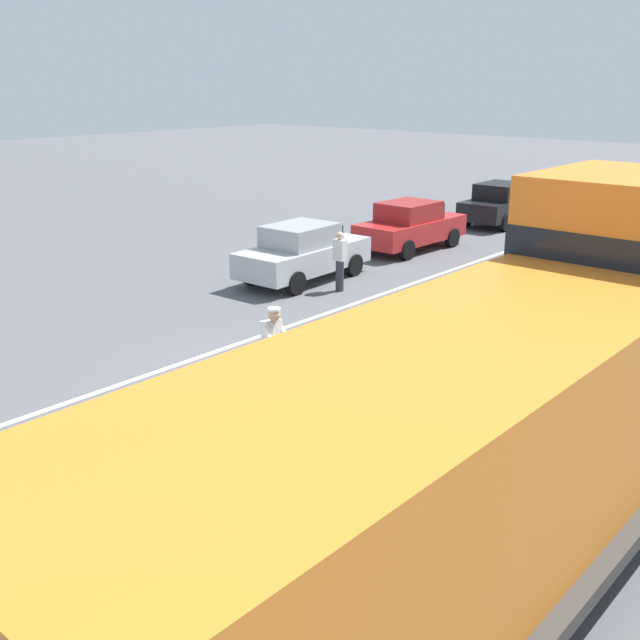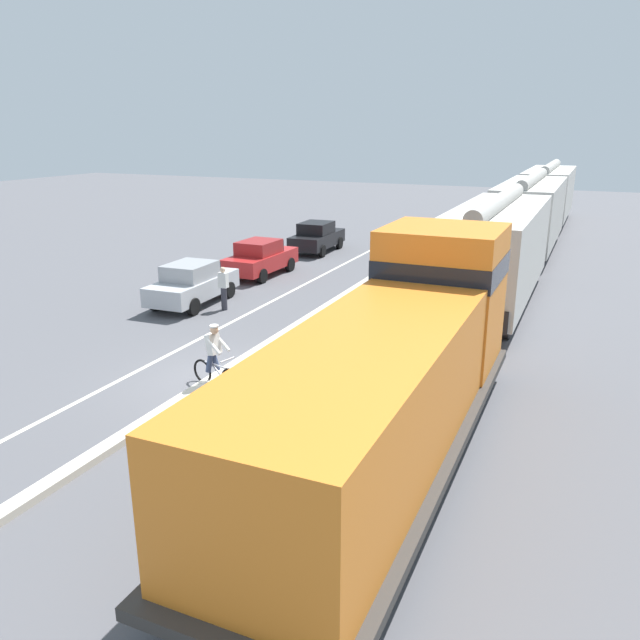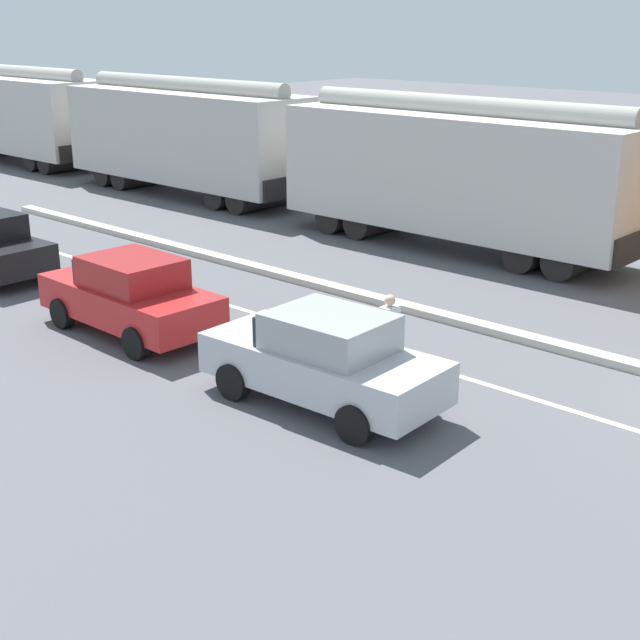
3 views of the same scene
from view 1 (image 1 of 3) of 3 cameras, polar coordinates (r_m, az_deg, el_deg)
name	(u,v)px [view 1 (image 1 of 3)]	position (r m, az deg, el deg)	size (l,w,h in m)	color
ground_plane	(282,388)	(13.99, -2.92, -5.19)	(120.00, 120.00, 0.00)	#56565B
median_curb	(453,312)	(18.47, 10.11, 0.63)	(0.36, 36.00, 0.16)	beige
lane_stripe	(374,297)	(19.77, 4.17, 1.79)	(0.14, 36.00, 0.01)	silver
locomotive	(517,410)	(9.09, 14.76, -6.67)	(3.10, 11.61, 4.20)	orange
parked_car_silver	(303,252)	(21.17, -1.30, 5.19)	(1.98, 4.27, 1.62)	#B7BABF
parked_car_red	(410,226)	(25.25, 6.89, 7.15)	(1.90, 4.23, 1.62)	red
parked_car_black	(501,203)	(30.48, 13.66, 8.62)	(1.95, 4.26, 1.62)	black
cyclist	(274,356)	(13.24, -3.54, -2.76)	(1.67, 0.58, 1.71)	black
pedestrian_by_cars	(340,260)	(20.07, 1.52, 4.56)	(0.34, 0.22, 1.62)	#33333D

